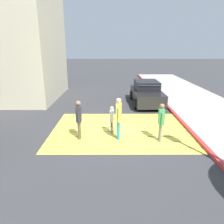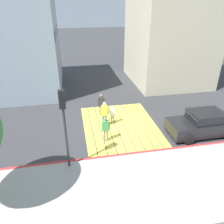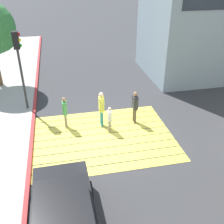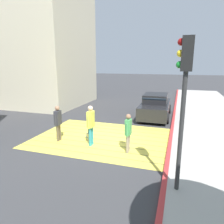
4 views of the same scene
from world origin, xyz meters
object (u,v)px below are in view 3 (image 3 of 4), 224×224
(pedestrian_adult_trailing, at_px, (65,110))
(pedestrian_child_with_racket, at_px, (110,118))
(traffic_light_corner, at_px, (19,56))
(pedestrian_adult_lead, at_px, (135,105))
(pedestrian_adult_side, at_px, (101,107))
(car_parked_near_curb, at_px, (64,221))

(pedestrian_adult_trailing, xyz_separation_m, pedestrian_child_with_racket, (2.03, -0.79, -0.22))
(traffic_light_corner, distance_m, pedestrian_adult_trailing, 3.63)
(pedestrian_adult_lead, xyz_separation_m, pedestrian_adult_trailing, (-3.41, 0.23, -0.04))
(traffic_light_corner, xyz_separation_m, pedestrian_adult_trailing, (1.95, -2.24, -2.09))
(pedestrian_adult_side, bearing_deg, pedestrian_child_with_racket, -63.91)
(pedestrian_adult_trailing, distance_m, pedestrian_adult_side, 1.76)
(car_parked_near_curb, relative_size, pedestrian_adult_trailing, 2.66)
(traffic_light_corner, bearing_deg, pedestrian_child_with_racket, -37.26)
(car_parked_near_curb, distance_m, pedestrian_adult_trailing, 6.14)
(pedestrian_adult_trailing, height_order, pedestrian_adult_side, pedestrian_adult_side)
(car_parked_near_curb, relative_size, pedestrian_adult_lead, 2.56)
(traffic_light_corner, distance_m, pedestrian_adult_side, 4.85)
(pedestrian_adult_lead, relative_size, pedestrian_adult_trailing, 1.04)
(car_parked_near_curb, xyz_separation_m, traffic_light_corner, (-1.58, 8.37, 2.30))
(pedestrian_adult_lead, bearing_deg, pedestrian_adult_trailing, 176.10)
(car_parked_near_curb, relative_size, traffic_light_corner, 1.02)
(pedestrian_child_with_racket, bearing_deg, pedestrian_adult_trailing, 158.77)
(pedestrian_adult_lead, bearing_deg, pedestrian_adult_side, 179.02)
(traffic_light_corner, height_order, pedestrian_child_with_racket, traffic_light_corner)
(pedestrian_adult_lead, relative_size, pedestrian_child_with_racket, 1.31)
(traffic_light_corner, xyz_separation_m, pedestrian_adult_side, (3.69, -2.44, -1.98))
(pedestrian_adult_trailing, bearing_deg, pedestrian_adult_side, -6.69)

